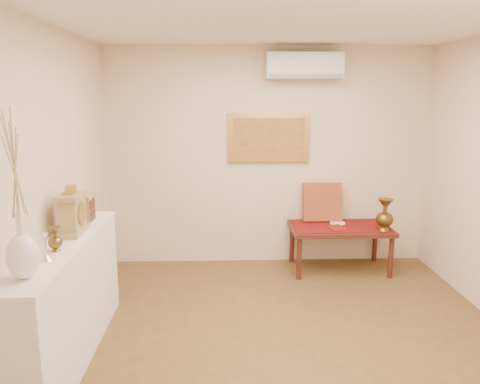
{
  "coord_description": "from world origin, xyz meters",
  "views": [
    {
      "loc": [
        -0.57,
        -3.54,
        2.11
      ],
      "look_at": [
        -0.39,
        1.15,
        1.14
      ],
      "focal_mm": 35.0,
      "sensor_mm": 36.0,
      "label": 1
    }
  ],
  "objects_px": {
    "display_ledge": "(67,301)",
    "wooden_chest": "(84,208)",
    "mantel_clock": "(73,213)",
    "brass_urn_tall": "(385,211)",
    "low_table": "(340,232)",
    "white_vase": "(17,196)"
  },
  "relations": [
    {
      "from": "mantel_clock",
      "to": "wooden_chest",
      "type": "relative_size",
      "value": 1.68
    },
    {
      "from": "display_ledge",
      "to": "mantel_clock",
      "type": "distance_m",
      "value": 0.71
    },
    {
      "from": "mantel_clock",
      "to": "wooden_chest",
      "type": "bearing_deg",
      "value": 93.5
    },
    {
      "from": "brass_urn_tall",
      "to": "wooden_chest",
      "type": "xyz_separation_m",
      "value": [
        -3.15,
        -1.04,
        0.32
      ]
    },
    {
      "from": "white_vase",
      "to": "low_table",
      "type": "height_order",
      "value": "white_vase"
    },
    {
      "from": "brass_urn_tall",
      "to": "display_ledge",
      "type": "height_order",
      "value": "brass_urn_tall"
    },
    {
      "from": "white_vase",
      "to": "wooden_chest",
      "type": "height_order",
      "value": "white_vase"
    },
    {
      "from": "brass_urn_tall",
      "to": "mantel_clock",
      "type": "height_order",
      "value": "mantel_clock"
    },
    {
      "from": "brass_urn_tall",
      "to": "white_vase",
      "type": "bearing_deg",
      "value": -142.51
    },
    {
      "from": "brass_urn_tall",
      "to": "low_table",
      "type": "xyz_separation_m",
      "value": [
        -0.47,
        0.2,
        -0.3
      ]
    },
    {
      "from": "white_vase",
      "to": "brass_urn_tall",
      "type": "relative_size",
      "value": 2.31
    },
    {
      "from": "white_vase",
      "to": "mantel_clock",
      "type": "distance_m",
      "value": 1.04
    },
    {
      "from": "mantel_clock",
      "to": "low_table",
      "type": "bearing_deg",
      "value": 31.51
    },
    {
      "from": "mantel_clock",
      "to": "wooden_chest",
      "type": "height_order",
      "value": "mantel_clock"
    },
    {
      "from": "white_vase",
      "to": "wooden_chest",
      "type": "distance_m",
      "value": 1.43
    },
    {
      "from": "white_vase",
      "to": "low_table",
      "type": "relative_size",
      "value": 0.88
    },
    {
      "from": "display_ledge",
      "to": "low_table",
      "type": "height_order",
      "value": "display_ledge"
    },
    {
      "from": "mantel_clock",
      "to": "wooden_chest",
      "type": "distance_m",
      "value": 0.4
    },
    {
      "from": "display_ledge",
      "to": "wooden_chest",
      "type": "relative_size",
      "value": 8.28
    },
    {
      "from": "display_ledge",
      "to": "mantel_clock",
      "type": "relative_size",
      "value": 4.93
    },
    {
      "from": "display_ledge",
      "to": "wooden_chest",
      "type": "height_order",
      "value": "wooden_chest"
    },
    {
      "from": "wooden_chest",
      "to": "low_table",
      "type": "xyz_separation_m",
      "value": [
        2.68,
        1.24,
        -0.62
      ]
    }
  ]
}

